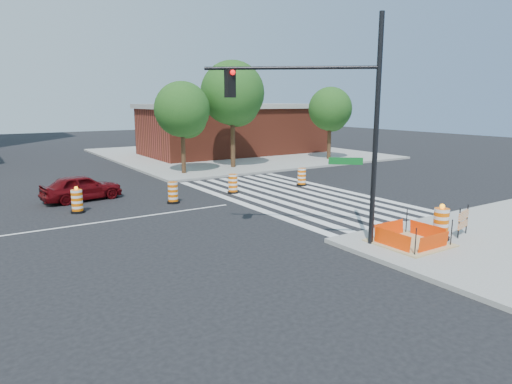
# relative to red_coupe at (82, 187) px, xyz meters

# --- Properties ---
(ground) EXTENTS (120.00, 120.00, 0.00)m
(ground) POSITION_rel_red_coupe_xyz_m (-1.53, -4.77, -0.65)
(ground) COLOR black
(ground) RESTS_ON ground
(sidewalk_ne) EXTENTS (22.00, 22.00, 0.15)m
(sidewalk_ne) POSITION_rel_red_coupe_xyz_m (16.47, 13.23, -0.58)
(sidewalk_ne) COLOR gray
(sidewalk_ne) RESTS_ON ground
(crosswalk_east) EXTENTS (6.75, 13.50, 0.01)m
(crosswalk_east) POSITION_rel_red_coupe_xyz_m (9.42, -4.77, -0.64)
(crosswalk_east) COLOR silver
(crosswalk_east) RESTS_ON ground
(lane_centerline) EXTENTS (14.00, 0.12, 0.01)m
(lane_centerline) POSITION_rel_red_coupe_xyz_m (-1.53, -4.77, -0.65)
(lane_centerline) COLOR silver
(lane_centerline) RESTS_ON ground
(excavation_pit) EXTENTS (2.20, 2.20, 0.90)m
(excavation_pit) POSITION_rel_red_coupe_xyz_m (7.47, -13.77, -0.43)
(excavation_pit) COLOR tan
(excavation_pit) RESTS_ON ground
(brick_storefront) EXTENTS (16.50, 8.50, 4.60)m
(brick_storefront) POSITION_rel_red_coupe_xyz_m (16.47, 13.23, 1.67)
(brick_storefront) COLOR maroon
(brick_storefront) RESTS_ON ground
(red_coupe) EXTENTS (4.00, 2.09, 1.30)m
(red_coupe) POSITION_rel_red_coupe_xyz_m (0.00, 0.00, 0.00)
(red_coupe) COLOR #58070B
(red_coupe) RESTS_ON ground
(signal_pole_se) EXTENTS (4.45, 3.55, 7.36)m
(signal_pole_se) POSITION_rel_red_coupe_xyz_m (5.19, -12.07, 3.88)
(signal_pole_se) COLOR black
(signal_pole_se) RESTS_ON ground
(pit_drum) EXTENTS (0.63, 0.63, 1.25)m
(pit_drum) POSITION_rel_red_coupe_xyz_m (8.76, -13.99, 0.02)
(pit_drum) COLOR black
(pit_drum) RESTS_ON ground
(barricade) EXTENTS (0.89, 0.27, 1.07)m
(barricade) POSITION_rel_red_coupe_xyz_m (9.76, -14.17, 0.09)
(barricade) COLOR #F06305
(barricade) RESTS_ON ground
(tree_north_c) EXTENTS (3.60, 3.60, 6.12)m
(tree_north_c) POSITION_rel_red_coupe_xyz_m (7.52, 4.56, 3.46)
(tree_north_c) COLOR #382314
(tree_north_c) RESTS_ON ground
(tree_north_d) EXTENTS (4.51, 4.51, 7.66)m
(tree_north_d) POSITION_rel_red_coupe_xyz_m (11.69, 5.23, 4.50)
(tree_north_d) COLOR #382314
(tree_north_d) RESTS_ON ground
(tree_north_e) EXTENTS (3.54, 3.52, 5.99)m
(tree_north_e) POSITION_rel_red_coupe_xyz_m (20.79, 5.13, 3.37)
(tree_north_e) COLOR #382314
(tree_north_e) RESTS_ON ground
(median_drum_3) EXTENTS (0.60, 0.60, 1.18)m
(median_drum_3) POSITION_rel_red_coupe_xyz_m (-0.76, -2.55, -0.16)
(median_drum_3) COLOR black
(median_drum_3) RESTS_ON ground
(median_drum_4) EXTENTS (0.60, 0.60, 1.02)m
(median_drum_4) POSITION_rel_red_coupe_xyz_m (3.54, -3.03, -0.17)
(median_drum_4) COLOR black
(median_drum_4) RESTS_ON ground
(median_drum_5) EXTENTS (0.60, 0.60, 1.02)m
(median_drum_5) POSITION_rel_red_coupe_xyz_m (7.17, -2.52, -0.17)
(median_drum_5) COLOR black
(median_drum_5) RESTS_ON ground
(median_drum_6) EXTENTS (0.60, 0.60, 1.02)m
(median_drum_6) POSITION_rel_red_coupe_xyz_m (11.64, -2.76, -0.17)
(median_drum_6) COLOR black
(median_drum_6) RESTS_ON ground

